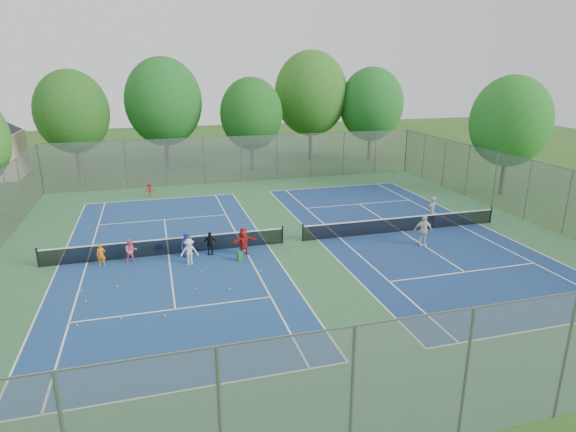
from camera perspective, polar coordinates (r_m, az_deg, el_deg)
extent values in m
plane|color=#2A541A|center=(27.85, 0.56, -3.14)|extent=(120.00, 120.00, 0.00)
cube|color=#30673B|center=(27.84, 0.56, -3.13)|extent=(32.00, 32.00, 0.01)
cube|color=navy|center=(26.85, -13.97, -4.44)|extent=(10.97, 23.77, 0.01)
cube|color=navy|center=(30.45, 13.31, -1.78)|extent=(10.97, 23.77, 0.01)
cube|color=black|center=(26.69, -14.04, -3.56)|extent=(12.87, 0.10, 0.91)
cube|color=black|center=(30.31, 13.37, -1.00)|extent=(12.87, 0.10, 0.91)
cube|color=gray|center=(42.40, -5.57, 6.71)|extent=(32.00, 0.10, 4.00)
cube|color=gray|center=(13.98, 20.32, -17.42)|extent=(32.00, 0.10, 4.00)
cube|color=gray|center=(35.10, 26.54, 2.74)|extent=(0.10, 32.00, 4.00)
cylinder|color=#443326|center=(48.16, -23.63, 6.31)|extent=(0.36, 0.36, 3.50)
ellipsoid|color=#225618|center=(47.65, -24.24, 11.20)|extent=(6.40, 6.40, 7.36)
cylinder|color=#443326|center=(48.68, -14.11, 7.55)|extent=(0.36, 0.36, 3.85)
ellipsoid|color=#1A5C1D|center=(48.16, -14.52, 12.97)|extent=(7.20, 7.20, 8.28)
cylinder|color=#443326|center=(47.68, -4.27, 7.39)|extent=(0.36, 0.36, 3.15)
ellipsoid|color=#1A5719|center=(47.18, -4.38, 11.97)|extent=(6.00, 6.00, 6.90)
cylinder|color=#443326|center=(52.25, 2.66, 8.87)|extent=(0.36, 0.36, 4.20)
ellipsoid|color=#2B631C|center=(51.76, 2.74, 14.30)|extent=(7.60, 7.60, 8.74)
cylinder|color=#443326|center=(52.69, 9.62, 8.33)|extent=(0.36, 0.36, 3.50)
ellipsoid|color=#1B5E1F|center=(52.22, 9.86, 12.92)|extent=(6.60, 6.60, 7.59)
cylinder|color=#443326|center=(41.50, 24.15, 4.69)|extent=(0.36, 0.36, 3.50)
ellipsoid|color=#1E641D|center=(40.92, 24.84, 10.15)|extent=(6.00, 6.00, 6.90)
cube|color=#1730AD|center=(27.77, -15.07, -3.44)|extent=(0.41, 0.41, 0.34)
cube|color=#238137|center=(25.27, -5.71, -4.80)|extent=(0.31, 0.31, 0.51)
imported|color=orange|center=(26.25, -21.28, -4.31)|extent=(0.44, 0.30, 1.17)
imported|color=#E75980|center=(26.10, -18.13, -3.95)|extent=(0.69, 0.58, 1.30)
imported|color=white|center=(25.10, -11.61, -4.15)|extent=(0.95, 0.61, 1.39)
imported|color=black|center=(26.19, -9.25, -3.23)|extent=(0.79, 0.42, 1.28)
imported|color=navy|center=(26.08, -11.88, -3.34)|extent=(0.78, 0.62, 1.39)
imported|color=#B22019|center=(25.82, -5.27, -3.07)|extent=(1.49, 0.72, 1.54)
imported|color=#A21717|center=(39.23, -16.07, 3.04)|extent=(0.70, 0.43, 1.05)
imported|color=gray|center=(31.94, 16.66, 0.57)|extent=(0.79, 0.64, 1.87)
imported|color=silver|center=(28.10, 15.73, -1.67)|extent=(1.13, 0.66, 1.81)
sphere|color=#D1E435|center=(20.56, -14.39, -11.40)|extent=(0.07, 0.07, 0.07)
sphere|color=#D8F338|center=(22.30, -6.95, -8.58)|extent=(0.07, 0.07, 0.07)
sphere|color=#D6E735|center=(25.40, -5.66, -5.22)|extent=(0.07, 0.07, 0.07)
sphere|color=#CDDF33|center=(25.81, -8.36, -4.94)|extent=(0.07, 0.07, 0.07)
sphere|color=#C6D932|center=(22.53, -10.80, -8.49)|extent=(0.07, 0.07, 0.07)
sphere|color=yellow|center=(20.85, -19.21, -11.43)|extent=(0.07, 0.07, 0.07)
sphere|color=#A6C52D|center=(24.20, -10.29, -6.59)|extent=(0.07, 0.07, 0.07)
sphere|color=#D2DE33|center=(22.75, -22.82, -9.36)|extent=(0.07, 0.07, 0.07)
sphere|color=#EBF038|center=(20.97, -23.72, -11.81)|extent=(0.07, 0.07, 0.07)
sphere|color=#E2F338|center=(23.71, -19.60, -7.89)|extent=(0.07, 0.07, 0.07)
sphere|color=#CDE635|center=(23.98, -3.25, -6.56)|extent=(0.07, 0.07, 0.07)
sphere|color=#C4EA36|center=(23.86, -23.28, -8.17)|extent=(0.07, 0.07, 0.07)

